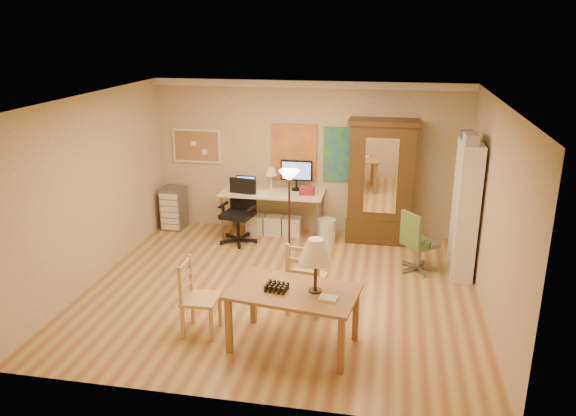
% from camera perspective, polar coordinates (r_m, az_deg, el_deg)
% --- Properties ---
extents(floor, '(5.50, 5.50, 0.00)m').
position_cam_1_polar(floor, '(8.08, -0.71, -8.36)').
color(floor, '#9B6337').
rests_on(floor, ground).
extents(crown_molding, '(5.50, 0.08, 0.12)m').
position_cam_1_polar(crown_molding, '(9.69, 2.14, 12.46)').
color(crown_molding, white).
rests_on(crown_molding, floor).
extents(corkboard, '(0.90, 0.04, 0.62)m').
position_cam_1_polar(corkboard, '(10.38, -9.26, 6.25)').
color(corkboard, '#A7744F').
rests_on(corkboard, floor).
extents(art_panel_left, '(0.80, 0.04, 1.00)m').
position_cam_1_polar(art_panel_left, '(9.93, 0.63, 5.65)').
color(art_panel_left, gold).
rests_on(art_panel_left, floor).
extents(art_panel_right, '(0.75, 0.04, 0.95)m').
position_cam_1_polar(art_panel_right, '(9.82, 5.84, 5.41)').
color(art_panel_right, '#255C96').
rests_on(art_panel_right, floor).
extents(dining_table, '(1.56, 1.07, 1.36)m').
position_cam_1_polar(dining_table, '(6.40, 1.38, -7.27)').
color(dining_table, brown).
rests_on(dining_table, floor).
extents(ladder_chair_back, '(0.52, 0.50, 1.00)m').
position_cam_1_polar(ladder_chair_back, '(7.32, 1.84, -7.27)').
color(ladder_chair_back, tan).
rests_on(ladder_chair_back, floor).
extents(ladder_chair_left, '(0.43, 0.44, 0.94)m').
position_cam_1_polar(ladder_chair_left, '(6.97, -9.10, -9.15)').
color(ladder_chair_left, tan).
rests_on(ladder_chair_left, floor).
extents(torchiere_lamp, '(0.30, 0.30, 1.66)m').
position_cam_1_polar(torchiere_lamp, '(7.95, 0.13, 1.53)').
color(torchiere_lamp, '#402019').
rests_on(torchiere_lamp, floor).
extents(computer_desk, '(1.79, 0.78, 1.35)m').
position_cam_1_polar(computer_desk, '(9.95, -1.31, -0.04)').
color(computer_desk, beige).
rests_on(computer_desk, floor).
extents(office_chair_black, '(0.67, 0.67, 1.09)m').
position_cam_1_polar(office_chair_black, '(9.73, -5.00, -1.80)').
color(office_chair_black, black).
rests_on(office_chair_black, floor).
extents(office_chair_green, '(0.61, 0.61, 0.96)m').
position_cam_1_polar(office_chair_green, '(8.80, 13.00, -4.69)').
color(office_chair_green, slate).
rests_on(office_chair_green, floor).
extents(drawer_cart, '(0.39, 0.46, 0.77)m').
position_cam_1_polar(drawer_cart, '(10.54, -11.52, 0.02)').
color(drawer_cart, slate).
rests_on(drawer_cart, floor).
extents(armoire, '(1.15, 0.55, 2.12)m').
position_cam_1_polar(armoire, '(9.70, 9.38, 1.87)').
color(armoire, '#3A230F').
rests_on(armoire, floor).
extents(bookshelf, '(0.30, 0.81, 2.02)m').
position_cam_1_polar(bookshelf, '(8.65, 17.54, -0.20)').
color(bookshelf, white).
rests_on(bookshelf, floor).
extents(wastebin, '(0.34, 0.34, 0.42)m').
position_cam_1_polar(wastebin, '(9.70, 3.89, -2.34)').
color(wastebin, silver).
rests_on(wastebin, floor).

